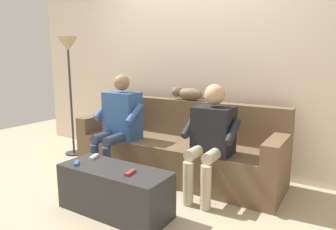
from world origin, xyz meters
name	(u,v)px	position (x,y,z in m)	size (l,w,h in m)	color
ground_plane	(139,197)	(0.00, 0.60, 0.00)	(8.00, 8.00, 0.00)	tan
back_wall	(196,65)	(0.00, -0.60, 1.27)	(5.43, 0.06, 2.54)	beige
couch	(176,150)	(0.00, -0.12, 0.29)	(2.46, 0.71, 0.86)	brown
coffee_table	(115,190)	(0.00, 0.95, 0.21)	(1.02, 0.40, 0.41)	#2D2D2D
person_left_seated	(211,134)	(-0.57, 0.19, 0.63)	(0.53, 0.55, 1.11)	black
person_right_seated	(119,120)	(0.57, 0.21, 0.65)	(0.55, 0.57, 1.17)	#335693
cat_on_backrest	(187,94)	(-0.01, -0.35, 0.94)	(0.56, 0.13, 0.16)	#756047
remote_blue	(77,163)	(0.36, 1.05, 0.42)	(0.11, 0.03, 0.02)	#3860B7
remote_white	(94,157)	(0.35, 0.85, 0.43)	(0.13, 0.04, 0.03)	white
remote_red	(130,173)	(-0.20, 0.98, 0.42)	(0.13, 0.04, 0.02)	#B73333
floor_lamp	(68,57)	(1.63, -0.01, 1.37)	(0.27, 0.27, 1.64)	#2D2D2D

